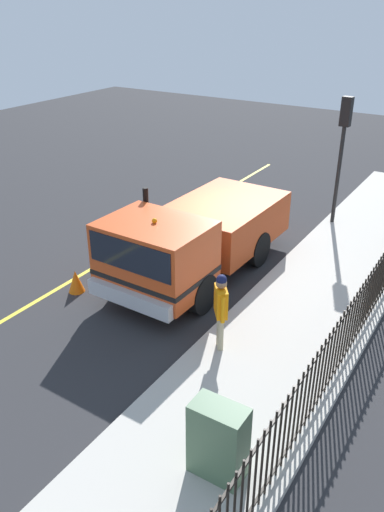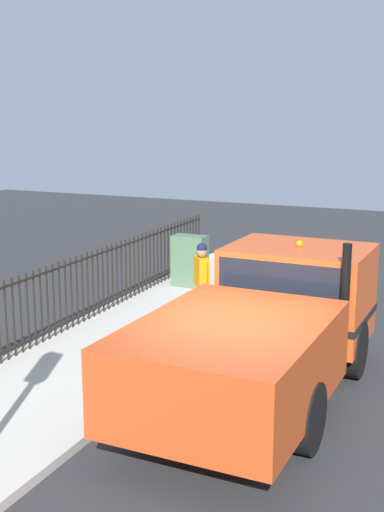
{
  "view_description": "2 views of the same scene",
  "coord_description": "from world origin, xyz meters",
  "px_view_note": "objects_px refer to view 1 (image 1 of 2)",
  "views": [
    {
      "loc": [
        6.17,
        -11.27,
        6.6
      ],
      "look_at": [
        0.79,
        -2.73,
        1.53
      ],
      "focal_mm": 36.45,
      "sensor_mm": 36.0,
      "label": 1
    },
    {
      "loc": [
        -3.14,
        8.36,
        4.35
      ],
      "look_at": [
        1.4,
        -1.76,
        1.97
      ],
      "focal_mm": 47.0,
      "sensor_mm": 36.0,
      "label": 2
    }
  ],
  "objects_px": {
    "work_truck": "(191,238)",
    "worker_standing": "(221,304)",
    "utility_cabinet": "(218,441)",
    "traffic_cone": "(76,281)",
    "traffic_light_near": "(343,135)"
  },
  "relations": [
    {
      "from": "utility_cabinet",
      "to": "traffic_light_near",
      "type": "bearing_deg",
      "value": 99.4
    },
    {
      "from": "traffic_light_near",
      "to": "utility_cabinet",
      "type": "distance_m",
      "value": 10.8
    },
    {
      "from": "traffic_cone",
      "to": "work_truck",
      "type": "bearing_deg",
      "value": 45.21
    },
    {
      "from": "traffic_cone",
      "to": "utility_cabinet",
      "type": "bearing_deg",
      "value": -27.64
    },
    {
      "from": "work_truck",
      "to": "utility_cabinet",
      "type": "xyz_separation_m",
      "value": [
        3.69,
        -5.08,
        -0.41
      ]
    },
    {
      "from": "work_truck",
      "to": "utility_cabinet",
      "type": "bearing_deg",
      "value": 127.31
    },
    {
      "from": "traffic_light_near",
      "to": "utility_cabinet",
      "type": "xyz_separation_m",
      "value": [
        1.73,
        -10.44,
        -2.13
      ]
    },
    {
      "from": "utility_cabinet",
      "to": "traffic_cone",
      "type": "xyz_separation_m",
      "value": [
        -5.74,
        3.01,
        -0.48
      ]
    },
    {
      "from": "traffic_light_near",
      "to": "traffic_cone",
      "type": "bearing_deg",
      "value": 68.09
    },
    {
      "from": "worker_standing",
      "to": "utility_cabinet",
      "type": "bearing_deg",
      "value": 171.03
    },
    {
      "from": "traffic_light_near",
      "to": "traffic_cone",
      "type": "height_order",
      "value": "traffic_light_near"
    },
    {
      "from": "work_truck",
      "to": "worker_standing",
      "type": "distance_m",
      "value": 3.19
    },
    {
      "from": "work_truck",
      "to": "traffic_light_near",
      "type": "distance_m",
      "value": 5.97
    },
    {
      "from": "utility_cabinet",
      "to": "traffic_cone",
      "type": "bearing_deg",
      "value": 152.36
    },
    {
      "from": "utility_cabinet",
      "to": "traffic_cone",
      "type": "height_order",
      "value": "utility_cabinet"
    }
  ]
}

